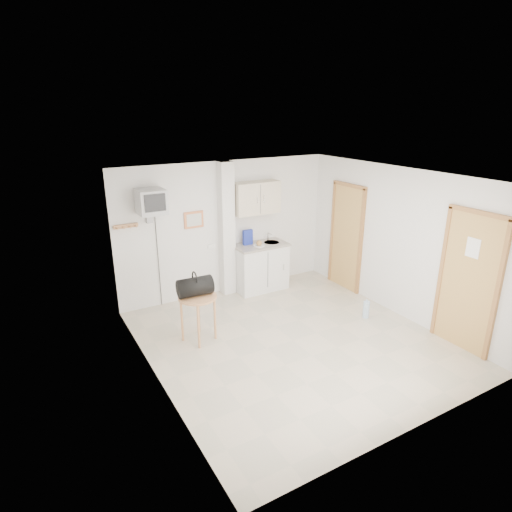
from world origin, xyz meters
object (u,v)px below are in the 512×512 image
crt_television (151,203)px  water_bottle (366,309)px  round_table (198,303)px  duffel_bag (195,286)px

crt_television → water_bottle: 4.00m
round_table → duffel_bag: 0.26m
crt_television → duffel_bag: size_ratio=4.08×
duffel_bag → water_bottle: (2.76, -0.77, -0.73)m
round_table → duffel_bag: duffel_bag is taller
round_table → duffel_bag: size_ratio=1.39×
crt_television → water_bottle: (2.96, -2.01, -1.79)m
crt_television → round_table: 1.84m
water_bottle → round_table: bearing=165.1°
crt_television → duffel_bag: (0.20, -1.24, -1.06)m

